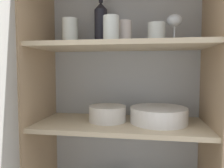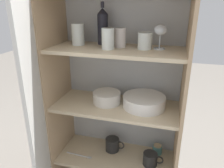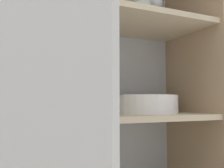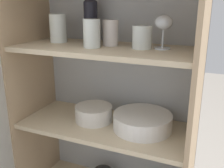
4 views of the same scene
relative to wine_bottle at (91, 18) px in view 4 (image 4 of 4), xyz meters
The scene contains 13 objects.
cupboard_back_panel 0.49m from the wine_bottle, 34.14° to the left, with size 0.80×0.02×1.36m, color #B2B7BC.
cupboard_side_left 0.56m from the wine_bottle, 160.22° to the right, with size 0.02×0.37×1.36m, color tan.
cupboard_side_right 0.70m from the wine_bottle, 11.34° to the right, with size 0.02×0.37×1.36m, color tan.
shelf_board_middle 0.50m from the wine_bottle, 42.22° to the right, with size 0.77×0.34×0.02m, color beige.
shelf_board_upper 0.19m from the wine_bottle, 42.22° to the right, with size 0.77×0.34×0.02m, color beige.
tumbler_glass_0 0.16m from the wine_bottle, 155.87° to the right, with size 0.08×0.08×0.13m.
tumbler_glass_1 0.16m from the wine_bottle, 61.36° to the right, with size 0.07×0.07×0.12m.
tumbler_glass_2 0.15m from the wine_bottle, 25.22° to the right, with size 0.07×0.07×0.11m.
tumbler_glass_3 0.29m from the wine_bottle, 16.12° to the right, with size 0.08×0.08×0.09m.
wine_glass_0 0.36m from the wine_bottle, ahead, with size 0.07×0.07×0.13m.
wine_bottle is the anchor object (origin of this frame).
plate_stack_white 0.53m from the wine_bottle, 14.94° to the right, with size 0.26×0.26×0.07m.
mixing_bowl_large 0.44m from the wine_bottle, 60.28° to the right, with size 0.18×0.18×0.07m.
Camera 4 is at (0.46, -0.83, 1.22)m, focal length 42.00 mm.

